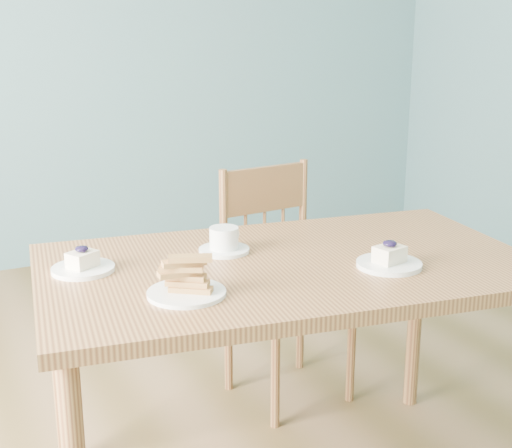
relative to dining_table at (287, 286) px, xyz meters
name	(u,v)px	position (x,y,z in m)	size (l,w,h in m)	color
room	(262,28)	(-0.10, -0.04, 0.70)	(5.01, 5.01, 2.71)	olive
dining_table	(287,286)	(0.00, 0.00, 0.00)	(1.46, 0.97, 0.73)	#A5713E
dining_chair	(283,282)	(0.29, 0.53, -0.21)	(0.43, 0.41, 0.86)	#A5713E
cheesecake_plate_near	(389,260)	(0.22, -0.16, 0.09)	(0.18, 0.18, 0.07)	white
cheesecake_plate_far	(83,265)	(-0.52, 0.18, 0.09)	(0.17, 0.17, 0.07)	white
coffee_cup	(224,241)	(-0.12, 0.16, 0.10)	(0.15, 0.15, 0.07)	white
biscotti_plate	(186,282)	(-0.34, -0.11, 0.11)	(0.19, 0.19, 0.10)	white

